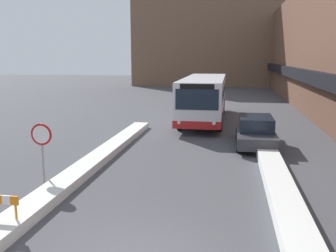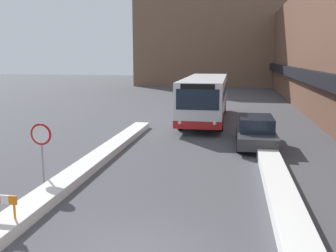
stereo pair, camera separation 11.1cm
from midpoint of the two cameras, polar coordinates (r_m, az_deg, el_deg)
building_backdrop_far at (r=59.62m, az=7.86°, el=14.93°), size 26.00×8.00×18.20m
snow_bank_left at (r=16.24m, az=-10.91°, el=-4.89°), size 0.90×16.16×0.32m
snow_bank_right at (r=14.44m, az=15.71°, el=-6.88°), size 0.90×15.78×0.41m
city_bus at (r=26.11m, az=5.42°, el=4.42°), size 2.72×11.59×3.02m
parked_car_front at (r=19.23m, az=13.03°, el=-0.80°), size 1.88×4.62×1.49m
stop_sign at (r=13.69m, az=-18.91°, el=-2.13°), size 0.76×0.08×2.16m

